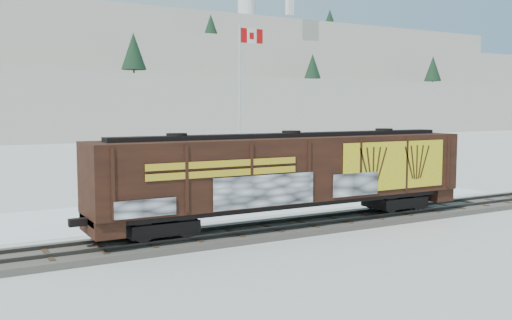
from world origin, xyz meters
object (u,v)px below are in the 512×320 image
hopper_railcar (291,172)px  flagpole (241,131)px  car_white (122,203)px  car_dark (241,192)px  car_silver (169,200)px

hopper_railcar → flagpole: 12.85m
car_white → car_dark: (7.68, 0.47, -0.04)m
car_silver → car_white: (-2.23, 1.33, -0.15)m
flagpole → car_dark: (-2.16, -4.07, -3.62)m
flagpole → car_white: flagpole is taller
car_silver → car_dark: (5.45, 1.80, -0.18)m
hopper_railcar → flagpole: (3.76, 12.20, 1.45)m
car_dark → car_silver: bearing=116.2°
car_dark → flagpole: bearing=-20.0°
flagpole → car_white: size_ratio=2.81×
car_white → car_dark: car_white is taller
car_dark → hopper_railcar: bearing=176.8°
flagpole → car_white: bearing=-155.2°
car_silver → car_dark: bearing=-59.3°
hopper_railcar → car_silver: bearing=121.3°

